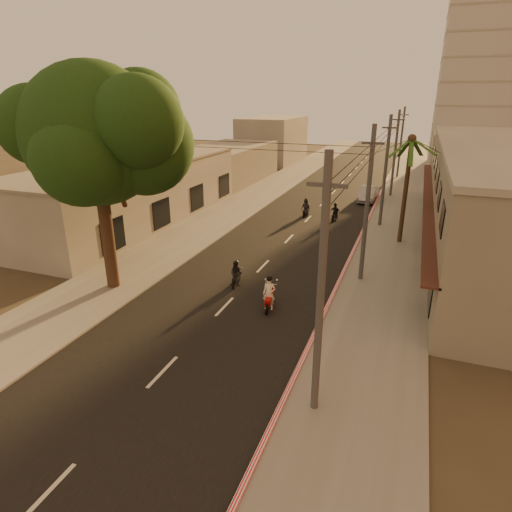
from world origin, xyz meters
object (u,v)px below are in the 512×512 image
object	(u,v)px
scooter_red	(269,294)
parked_car	(368,194)
scooter_mid_b	(335,213)
palm_tree	(411,145)
scooter_mid_a	(236,274)
scooter_far_a	(306,208)
broadleaf_tree	(103,136)

from	to	relation	value
scooter_red	parked_car	size ratio (longest dim) A/B	0.42
scooter_mid_b	palm_tree	bearing A→B (deg)	-31.00
scooter_red	scooter_mid_a	bearing A→B (deg)	133.16
scooter_mid_a	parked_car	bearing A→B (deg)	71.03
scooter_red	scooter_far_a	xyz separation A→B (m)	(-2.71, 18.22, -0.08)
broadleaf_tree	scooter_mid_a	distance (m)	10.23
broadleaf_tree	scooter_mid_a	xyz separation A→B (m)	(6.14, 2.57, -7.76)
scooter_mid_b	scooter_far_a	size ratio (longest dim) A/B	0.96
scooter_red	scooter_far_a	distance (m)	18.42
scooter_red	scooter_mid_a	xyz separation A→B (m)	(-2.73, 2.10, -0.12)
scooter_far_a	parked_car	size ratio (longest dim) A/B	0.38
palm_tree	scooter_mid_a	world-z (taller)	palm_tree
palm_tree	scooter_mid_b	bearing A→B (deg)	143.39
scooter_mid_b	scooter_mid_a	bearing A→B (deg)	-94.61
scooter_mid_a	scooter_far_a	xyz separation A→B (m)	(0.03, 16.12, 0.05)
broadleaf_tree	scooter_far_a	world-z (taller)	broadleaf_tree
palm_tree	parked_car	world-z (taller)	palm_tree
broadleaf_tree	scooter_red	distance (m)	11.72
scooter_mid_a	scooter_red	bearing A→B (deg)	-45.73
scooter_mid_a	broadleaf_tree	bearing A→B (deg)	-165.51
palm_tree	scooter_red	xyz separation A→B (m)	(-5.74, -13.39, -6.31)
scooter_mid_a	scooter_far_a	distance (m)	16.12
scooter_mid_a	parked_car	world-z (taller)	scooter_mid_a
scooter_mid_a	parked_car	xyz separation A→B (m)	(4.60, 24.17, 0.04)
palm_tree	parked_car	bearing A→B (deg)	106.72
broadleaf_tree	palm_tree	xyz separation A→B (m)	(14.61, 13.86, -1.33)
broadleaf_tree	parked_car	bearing A→B (deg)	68.11
scooter_far_a	scooter_red	bearing A→B (deg)	-80.80
broadleaf_tree	scooter_red	world-z (taller)	broadleaf_tree
scooter_red	scooter_mid_b	distance (m)	17.60
broadleaf_tree	palm_tree	distance (m)	20.18
palm_tree	scooter_far_a	size ratio (longest dim) A/B	4.74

